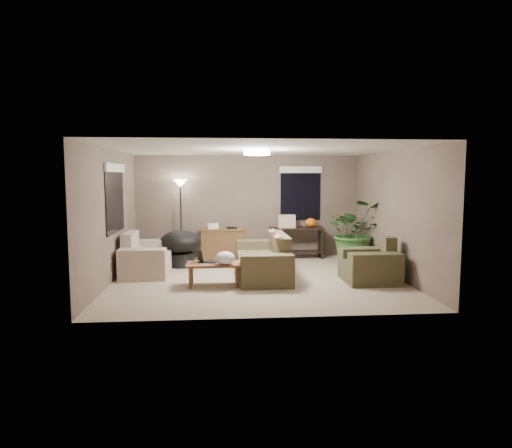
{
  "coord_description": "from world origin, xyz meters",
  "views": [
    {
      "loc": [
        -0.74,
        -8.72,
        1.99
      ],
      "look_at": [
        0.0,
        0.2,
        1.05
      ],
      "focal_mm": 32.0,
      "sensor_mm": 36.0,
      "label": 1
    }
  ],
  "objects": [
    {
      "name": "papasan_chair",
      "position": [
        -1.58,
        1.35,
        0.47
      ],
      "size": [
        0.93,
        0.93,
        0.8
      ],
      "color": "black",
      "rests_on": "ground"
    },
    {
      "name": "throw_pillows",
      "position": [
        0.42,
        0.17,
        0.65
      ],
      "size": [
        0.24,
        1.35,
        0.47
      ],
      "color": "#8C7251",
      "rests_on": "main_sofa"
    },
    {
      "name": "loveseat",
      "position": [
        -2.24,
        0.68,
        0.3
      ],
      "size": [
        0.9,
        1.6,
        0.85
      ],
      "color": "beige",
      "rests_on": "ground"
    },
    {
      "name": "desk_papers",
      "position": [
        -0.78,
        2.08,
        0.8
      ],
      "size": [
        0.72,
        0.31,
        0.12
      ],
      "color": "silver",
      "rests_on": "desk"
    },
    {
      "name": "laptop",
      "position": [
        -0.99,
        -0.44,
        0.48
      ],
      "size": [
        0.43,
        0.33,
        0.24
      ],
      "color": "black",
      "rests_on": "coffee_table"
    },
    {
      "name": "armchair",
      "position": [
        2.12,
        -0.46,
        0.3
      ],
      "size": [
        0.95,
        1.0,
        0.85
      ],
      "color": "#4A472C",
      "rests_on": "ground"
    },
    {
      "name": "cardboard_box",
      "position": [
        0.91,
        2.17,
        0.9
      ],
      "size": [
        0.42,
        0.32,
        0.31
      ],
      "primitive_type": "cube",
      "rotation": [
        0.0,
        0.0,
        -0.04
      ],
      "color": "beige",
      "rests_on": "console_table"
    },
    {
      "name": "console_table",
      "position": [
        1.16,
        2.17,
        0.44
      ],
      "size": [
        1.3,
        0.4,
        0.75
      ],
      "color": "black",
      "rests_on": "ground"
    },
    {
      "name": "floor_lamp",
      "position": [
        -1.63,
        2.21,
        1.6
      ],
      "size": [
        0.32,
        0.32,
        1.91
      ],
      "color": "black",
      "rests_on": "ground"
    },
    {
      "name": "ceiling_fixture",
      "position": [
        0.0,
        0.0,
        2.44
      ],
      "size": [
        0.5,
        0.5,
        0.1
      ],
      "primitive_type": "cylinder",
      "color": "white",
      "rests_on": "room_shell"
    },
    {
      "name": "houseplant",
      "position": [
        2.4,
        1.45,
        0.57
      ],
      "size": [
        1.32,
        1.46,
        1.14
      ],
      "primitive_type": "imported",
      "color": "#2D5923",
      "rests_on": "ground"
    },
    {
      "name": "pumpkin",
      "position": [
        1.51,
        2.17,
        0.86
      ],
      "size": [
        0.32,
        0.32,
        0.23
      ],
      "primitive_type": "ellipsoid",
      "rotation": [
        0.0,
        0.0,
        0.16
      ],
      "color": "orange",
      "rests_on": "console_table"
    },
    {
      "name": "coffee_table",
      "position": [
        -0.83,
        -0.54,
        0.36
      ],
      "size": [
        1.0,
        0.55,
        0.42
      ],
      "color": "brown",
      "rests_on": "ground"
    },
    {
      "name": "main_sofa",
      "position": [
        0.17,
        0.17,
        0.29
      ],
      "size": [
        0.95,
        2.2,
        0.85
      ],
      "color": "#49432C",
      "rests_on": "ground"
    },
    {
      "name": "room_shell",
      "position": [
        0.0,
        0.0,
        1.25
      ],
      "size": [
        5.5,
        5.5,
        5.5
      ],
      "color": "tan",
      "rests_on": "ground"
    },
    {
      "name": "desk",
      "position": [
        -0.63,
        2.09,
        0.38
      ],
      "size": [
        1.1,
        0.5,
        0.75
      ],
      "color": "brown",
      "rests_on": "ground"
    },
    {
      "name": "cat_scratching_post",
      "position": [
        2.37,
        0.11,
        0.21
      ],
      "size": [
        0.32,
        0.32,
        0.5
      ],
      "color": "tan",
      "rests_on": "ground"
    },
    {
      "name": "window_left",
      "position": [
        -2.73,
        0.3,
        1.78
      ],
      "size": [
        0.05,
        1.56,
        1.33
      ],
      "color": "black",
      "rests_on": "room_shell"
    },
    {
      "name": "plastic_bag",
      "position": [
        -0.63,
        -0.69,
        0.54
      ],
      "size": [
        0.41,
        0.38,
        0.24
      ],
      "primitive_type": "ellipsoid",
      "rotation": [
        0.0,
        0.0,
        -0.27
      ],
      "color": "white",
      "rests_on": "coffee_table"
    },
    {
      "name": "window_back",
      "position": [
        1.3,
        2.48,
        1.79
      ],
      "size": [
        1.06,
        0.05,
        1.33
      ],
      "color": "black",
      "rests_on": "room_shell"
    }
  ]
}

